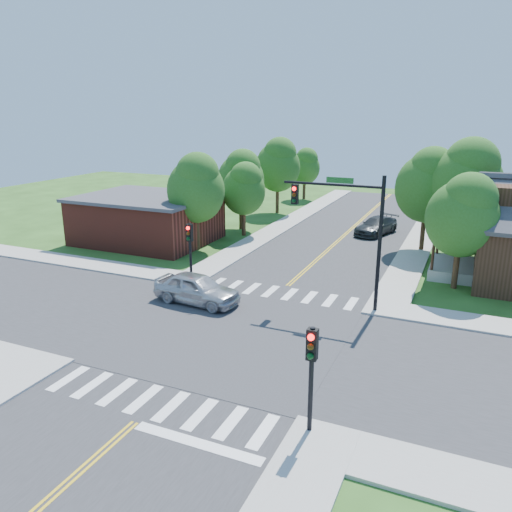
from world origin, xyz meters
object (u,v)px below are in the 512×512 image
at_px(signal_pole_nw, 190,242).
at_px(car_dgrey, 376,226).
at_px(car_silver, 197,289).
at_px(signal_pole_se, 311,361).
at_px(signal_mast_ne, 348,220).

bearing_deg(signal_pole_nw, car_dgrey, 65.27).
bearing_deg(car_silver, car_dgrey, -11.96).
relative_size(signal_pole_se, car_dgrey, 0.71).
bearing_deg(signal_pole_se, car_silver, 137.25).
bearing_deg(car_silver, signal_pole_nw, 41.17).
distance_m(signal_pole_se, car_silver, 12.71).
relative_size(signal_mast_ne, signal_pole_se, 1.89).
relative_size(signal_pole_nw, car_dgrey, 0.71).
distance_m(signal_pole_se, signal_pole_nw, 15.84).
distance_m(signal_pole_nw, car_silver, 3.78).
distance_m(signal_pole_se, car_dgrey, 28.72).
distance_m(signal_mast_ne, car_silver, 8.96).
xyz_separation_m(signal_pole_se, car_silver, (-9.24, 8.54, -1.82)).
distance_m(signal_pole_nw, car_dgrey, 19.12).
bearing_deg(car_dgrey, signal_mast_ne, -67.25).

